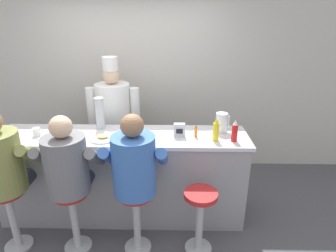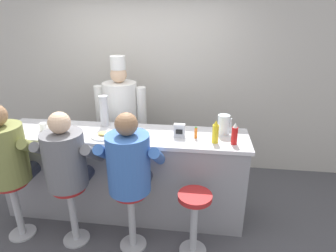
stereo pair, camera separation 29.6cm
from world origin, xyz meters
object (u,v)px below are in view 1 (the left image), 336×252
(water_pitcher_clear, at_px, (222,123))
(cook_in_whites_near, at_px, (114,118))
(hot_sauce_bottle_orange, at_px, (196,132))
(diner_seated_grey, at_px, (68,168))
(diner_seated_blue, at_px, (135,168))
(coffee_mug_white, at_px, (37,132))
(empty_stool_round, at_px, (200,212))
(cereal_bowl, at_px, (137,142))
(cup_stack_steel, at_px, (100,113))
(diner_seated_olive, at_px, (2,165))
(ketchup_bottle_red, at_px, (235,131))
(napkin_dispenser_chrome, at_px, (179,130))
(breakfast_plate, at_px, (103,138))
(mustard_bottle_yellow, at_px, (216,130))

(water_pitcher_clear, bearing_deg, cook_in_whites_near, 156.59)
(hot_sauce_bottle_orange, xyz_separation_m, diner_seated_grey, (-1.22, -0.48, -0.18))
(diner_seated_grey, bearing_deg, diner_seated_blue, 0.10)
(coffee_mug_white, relative_size, empty_stool_round, 0.18)
(cereal_bowl, distance_m, diner_seated_blue, 0.31)
(cup_stack_steel, bearing_deg, cereal_bowl, -42.57)
(diner_seated_olive, xyz_separation_m, cook_in_whites_near, (0.81, 1.20, 0.04))
(ketchup_bottle_red, height_order, empty_stool_round, ketchup_bottle_red)
(cup_stack_steel, distance_m, cook_in_whites_near, 0.55)
(coffee_mug_white, distance_m, diner_seated_olive, 0.52)
(cook_in_whites_near, bearing_deg, napkin_dispenser_chrome, -39.74)
(breakfast_plate, bearing_deg, cup_stack_steel, 106.38)
(coffee_mug_white, relative_size, diner_seated_blue, 0.08)
(napkin_dispenser_chrome, relative_size, diner_seated_blue, 0.10)
(hot_sauce_bottle_orange, xyz_separation_m, cereal_bowl, (-0.61, -0.20, -0.04))
(napkin_dispenser_chrome, height_order, diner_seated_olive, diner_seated_olive)
(ketchup_bottle_red, distance_m, cook_in_whites_near, 1.64)
(empty_stool_round, bearing_deg, napkin_dispenser_chrome, 110.81)
(coffee_mug_white, bearing_deg, water_pitcher_clear, 4.30)
(breakfast_plate, height_order, diner_seated_blue, diner_seated_blue)
(water_pitcher_clear, xyz_separation_m, diner_seated_blue, (-0.89, -0.63, -0.22))
(diner_seated_blue, bearing_deg, cup_stack_steel, 123.77)
(breakfast_plate, height_order, cereal_bowl, same)
(diner_seated_olive, relative_size, cook_in_whites_near, 0.84)
(cereal_bowl, bearing_deg, cook_in_whites_near, 114.53)
(cereal_bowl, height_order, coffee_mug_white, coffee_mug_white)
(water_pitcher_clear, relative_size, diner_seated_blue, 0.15)
(ketchup_bottle_red, height_order, diner_seated_grey, diner_seated_grey)
(cereal_bowl, distance_m, coffee_mug_white, 1.12)
(cereal_bowl, xyz_separation_m, empty_stool_round, (0.63, -0.32, -0.60))
(cup_stack_steel, height_order, diner_seated_blue, diner_seated_blue)
(hot_sauce_bottle_orange, relative_size, diner_seated_blue, 0.09)
(hot_sauce_bottle_orange, bearing_deg, water_pitcher_clear, 27.16)
(water_pitcher_clear, height_order, diner_seated_blue, diner_seated_blue)
(water_pitcher_clear, relative_size, coffee_mug_white, 1.81)
(napkin_dispenser_chrome, distance_m, empty_stool_round, 0.86)
(cereal_bowl, bearing_deg, cup_stack_steel, 137.43)
(diner_seated_grey, bearing_deg, mustard_bottle_yellow, 15.68)
(coffee_mug_white, xyz_separation_m, cup_stack_steel, (0.64, 0.23, 0.14))
(breakfast_plate, xyz_separation_m, napkin_dispenser_chrome, (0.80, 0.10, 0.06))
(diner_seated_blue, bearing_deg, empty_stool_round, -3.17)
(coffee_mug_white, relative_size, napkin_dispenser_chrome, 0.84)
(cereal_bowl, relative_size, diner_seated_grey, 0.10)
(water_pitcher_clear, distance_m, diner_seated_grey, 1.65)
(water_pitcher_clear, distance_m, coffee_mug_white, 2.01)
(empty_stool_round, bearing_deg, diner_seated_grey, 178.46)
(diner_seated_grey, bearing_deg, coffee_mug_white, 135.47)
(hot_sauce_bottle_orange, bearing_deg, breakfast_plate, -175.09)
(breakfast_plate, relative_size, cook_in_whites_near, 0.15)
(napkin_dispenser_chrome, bearing_deg, mustard_bottle_yellow, -15.02)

